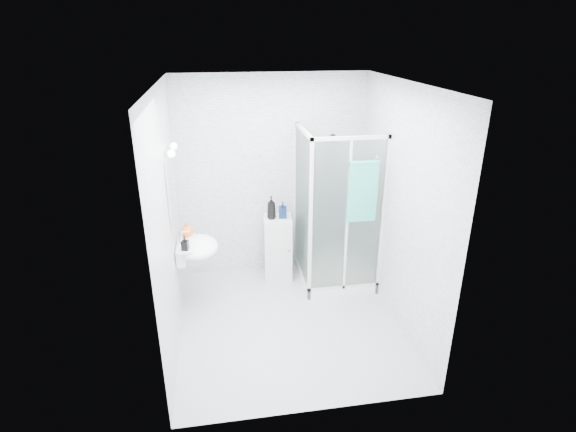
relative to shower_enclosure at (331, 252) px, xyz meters
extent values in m
cube|color=white|center=(-0.67, -0.77, 0.85)|extent=(2.40, 2.60, 2.60)
cube|color=#B3B5B8|center=(-0.67, -0.77, -0.44)|extent=(2.40, 2.60, 0.01)
cube|color=white|center=(-0.67, -0.77, 2.15)|extent=(2.40, 2.60, 0.01)
cube|color=white|center=(0.08, 0.08, -0.39)|extent=(0.90, 0.90, 0.12)
cube|color=silver|center=(-0.35, 0.08, 1.53)|extent=(0.04, 0.90, 0.04)
cube|color=silver|center=(0.08, -0.35, 1.53)|extent=(0.90, 0.04, 0.04)
cube|color=silver|center=(-0.35, -0.35, 0.55)|extent=(0.04, 0.04, 2.00)
cube|color=white|center=(-0.36, 0.08, 0.59)|extent=(0.02, 0.82, 1.84)
cube|color=white|center=(0.08, -0.36, 0.59)|extent=(0.82, 0.02, 1.84)
cube|color=silver|center=(0.08, -0.35, 0.59)|extent=(0.03, 0.04, 1.84)
cylinder|color=silver|center=(0.08, 0.47, 0.90)|extent=(0.02, 0.02, 1.00)
cylinder|color=silver|center=(0.08, 0.44, 1.37)|extent=(0.09, 0.05, 0.09)
cylinder|color=silver|center=(0.13, 0.50, 0.60)|extent=(0.12, 0.04, 0.12)
cylinder|color=silver|center=(0.36, -0.39, 1.33)|extent=(0.03, 0.05, 0.03)
cube|color=white|center=(-1.81, -0.32, 0.30)|extent=(0.10, 0.40, 0.18)
ellipsoid|color=white|center=(-1.63, -0.32, 0.35)|extent=(0.46, 0.56, 0.20)
cube|color=white|center=(-1.75, -0.32, 0.40)|extent=(0.16, 0.50, 0.02)
cylinder|color=silver|center=(-1.81, -0.32, 0.48)|extent=(0.04, 0.04, 0.16)
cylinder|color=silver|center=(-1.76, -0.32, 0.55)|extent=(0.12, 0.02, 0.02)
cube|color=white|center=(-1.85, -0.32, 1.05)|extent=(0.02, 0.60, 0.70)
cylinder|color=silver|center=(-1.84, -0.48, 1.47)|extent=(0.05, 0.04, 0.04)
sphere|color=white|center=(-1.80, -0.48, 1.47)|extent=(0.08, 0.08, 0.08)
cylinder|color=silver|center=(-1.84, -0.16, 1.47)|extent=(0.05, 0.04, 0.04)
sphere|color=white|center=(-1.80, -0.16, 1.47)|extent=(0.08, 0.08, 0.08)
cylinder|color=silver|center=(-1.02, 0.50, 1.17)|extent=(0.02, 0.04, 0.02)
sphere|color=silver|center=(-1.02, 0.48, 1.17)|extent=(0.03, 0.03, 0.03)
cylinder|color=silver|center=(-0.82, 0.50, 1.17)|extent=(0.02, 0.04, 0.02)
sphere|color=silver|center=(-0.82, 0.48, 1.17)|extent=(0.03, 0.03, 0.03)
cube|color=silver|center=(-0.64, 0.27, -0.02)|extent=(0.38, 0.38, 0.85)
cube|color=silver|center=(-0.64, 0.10, -0.02)|extent=(0.31, 0.03, 0.72)
sphere|color=orange|center=(-0.53, 0.08, 0.02)|extent=(0.03, 0.03, 0.03)
cube|color=#2FB293|center=(0.23, -0.40, 0.92)|extent=(0.33, 0.04, 0.69)
cylinder|color=#2FB293|center=(0.23, -0.40, 1.27)|extent=(0.33, 0.05, 0.05)
imported|color=black|center=(-0.72, 0.25, 0.55)|extent=(0.14, 0.14, 0.30)
imported|color=#0B1D46|center=(-0.58, 0.26, 0.51)|extent=(0.11, 0.11, 0.21)
imported|color=orange|center=(-1.74, -0.16, 0.51)|extent=(0.16, 0.16, 0.19)
imported|color=black|center=(-1.75, -0.49, 0.49)|extent=(0.09, 0.09, 0.16)
camera|label=1|loc=(-1.36, -4.94, 2.60)|focal=28.00mm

